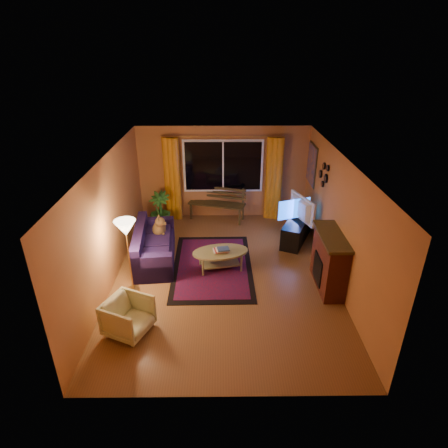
{
  "coord_description": "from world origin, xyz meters",
  "views": [
    {
      "loc": [
        -0.07,
        -6.6,
        4.43
      ],
      "look_at": [
        0.0,
        0.3,
        1.05
      ],
      "focal_mm": 30.0,
      "sensor_mm": 36.0,
      "label": 1
    }
  ],
  "objects_px": {
    "armchair": "(128,315)",
    "tv_console": "(296,230)",
    "floor_lamp": "(129,257)",
    "coffee_table": "(220,260)",
    "bench": "(217,212)",
    "sofa": "(155,244)"
  },
  "relations": [
    {
      "from": "coffee_table",
      "to": "tv_console",
      "type": "bearing_deg",
      "value": 34.0
    },
    {
      "from": "sofa",
      "to": "tv_console",
      "type": "height_order",
      "value": "sofa"
    },
    {
      "from": "floor_lamp",
      "to": "coffee_table",
      "type": "relative_size",
      "value": 1.28
    },
    {
      "from": "tv_console",
      "to": "floor_lamp",
      "type": "bearing_deg",
      "value": -126.05
    },
    {
      "from": "floor_lamp",
      "to": "coffee_table",
      "type": "xyz_separation_m",
      "value": [
        1.73,
        0.76,
        -0.55
      ]
    },
    {
      "from": "bench",
      "to": "tv_console",
      "type": "xyz_separation_m",
      "value": [
        1.95,
        -1.24,
        0.05
      ]
    },
    {
      "from": "bench",
      "to": "tv_console",
      "type": "distance_m",
      "value": 2.31
    },
    {
      "from": "floor_lamp",
      "to": "armchair",
      "type": "bearing_deg",
      "value": -80.77
    },
    {
      "from": "bench",
      "to": "coffee_table",
      "type": "relative_size",
      "value": 1.28
    },
    {
      "from": "floor_lamp",
      "to": "coffee_table",
      "type": "bearing_deg",
      "value": 23.89
    },
    {
      "from": "sofa",
      "to": "armchair",
      "type": "xyz_separation_m",
      "value": [
        -0.08,
        -2.33,
        -0.04
      ]
    },
    {
      "from": "bench",
      "to": "sofa",
      "type": "distance_m",
      "value": 2.51
    },
    {
      "from": "sofa",
      "to": "coffee_table",
      "type": "distance_m",
      "value": 1.52
    },
    {
      "from": "sofa",
      "to": "armchair",
      "type": "relative_size",
      "value": 2.75
    },
    {
      "from": "bench",
      "to": "floor_lamp",
      "type": "relative_size",
      "value": 1.0
    },
    {
      "from": "floor_lamp",
      "to": "tv_console",
      "type": "height_order",
      "value": "floor_lamp"
    },
    {
      "from": "armchair",
      "to": "tv_console",
      "type": "relative_size",
      "value": 0.53
    },
    {
      "from": "coffee_table",
      "to": "armchair",
      "type": "bearing_deg",
      "value": -128.34
    },
    {
      "from": "bench",
      "to": "coffee_table",
      "type": "height_order",
      "value": "bench"
    },
    {
      "from": "armchair",
      "to": "floor_lamp",
      "type": "height_order",
      "value": "floor_lamp"
    },
    {
      "from": "armchair",
      "to": "coffee_table",
      "type": "height_order",
      "value": "armchair"
    },
    {
      "from": "bench",
      "to": "sofa",
      "type": "xyz_separation_m",
      "value": [
        -1.36,
        -2.11,
        0.16
      ]
    }
  ]
}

